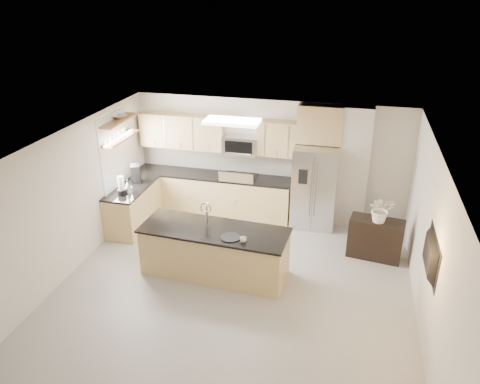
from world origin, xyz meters
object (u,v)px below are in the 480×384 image
(range, at_px, (239,196))
(credenza, at_px, (375,239))
(blender, at_px, (121,187))
(cup, at_px, (243,240))
(island, at_px, (215,251))
(kettle, at_px, (128,187))
(flower_vase, at_px, (382,203))
(refrigerator, at_px, (315,187))
(bowl, at_px, (120,117))
(platter, at_px, (231,237))
(television, at_px, (427,255))
(microwave, at_px, (241,145))
(coffee_maker, at_px, (136,174))

(range, bearing_deg, credenza, -20.41)
(blender, bearing_deg, cup, -23.15)
(island, relative_size, cup, 23.72)
(kettle, height_order, flower_vase, flower_vase)
(range, height_order, flower_vase, flower_vase)
(cup, height_order, kettle, kettle)
(refrigerator, distance_m, bowl, 4.27)
(bowl, bearing_deg, blender, -72.69)
(platter, relative_size, kettle, 1.34)
(refrigerator, bearing_deg, television, -58.96)
(island, bearing_deg, microwave, 96.47)
(kettle, relative_size, coffee_maker, 0.68)
(refrigerator, height_order, flower_vase, refrigerator)
(platter, height_order, television, television)
(coffee_maker, bearing_deg, television, -22.71)
(island, bearing_deg, refrigerator, 60.06)
(cup, relative_size, blender, 0.28)
(credenza, distance_m, flower_vase, 0.79)
(cup, relative_size, kettle, 0.44)
(cup, bearing_deg, refrigerator, 70.72)
(cup, height_order, blender, blender)
(refrigerator, distance_m, coffee_maker, 3.83)
(refrigerator, bearing_deg, credenza, -39.21)
(cup, xyz_separation_m, coffee_maker, (-2.84, 1.90, 0.15))
(island, xyz_separation_m, credenza, (2.80, 1.27, -0.06))
(credenza, distance_m, blender, 5.08)
(island, bearing_deg, coffee_maker, 147.68)
(flower_vase, bearing_deg, platter, -149.88)
(range, xyz_separation_m, cup, (0.74, -2.67, 0.48))
(range, bearing_deg, kettle, -147.36)
(range, distance_m, blender, 2.62)
(range, distance_m, bowl, 3.09)
(kettle, xyz_separation_m, coffee_maker, (-0.07, 0.52, 0.07))
(refrigerator, distance_m, cup, 2.78)
(platter, bearing_deg, credenza, 31.42)
(range, relative_size, coffee_maker, 3.03)
(microwave, bearing_deg, blender, -142.52)
(kettle, bearing_deg, range, 32.64)
(refrigerator, height_order, blender, refrigerator)
(blender, relative_size, television, 0.37)
(bowl, height_order, television, bowl)
(platter, bearing_deg, blender, 156.43)
(credenza, relative_size, cup, 8.86)
(island, height_order, flower_vase, flower_vase)
(platter, distance_m, coffee_maker, 3.17)
(refrigerator, distance_m, blender, 4.00)
(credenza, height_order, platter, platter)
(blender, height_order, bowl, bowl)
(refrigerator, distance_m, island, 2.81)
(cup, bearing_deg, microwave, 104.86)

